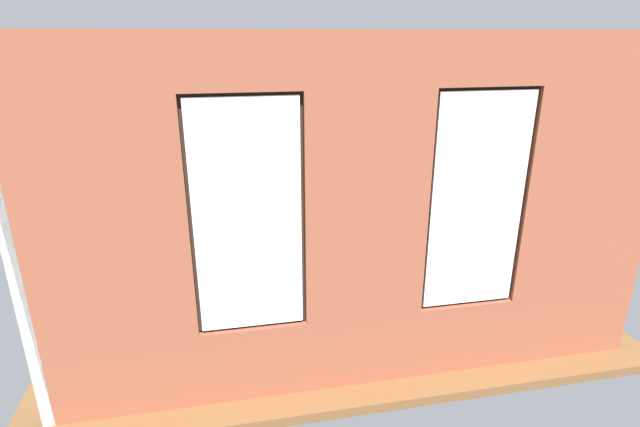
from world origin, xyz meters
TOP-DOWN VIEW (x-y plane):
  - ground_plane at (0.00, 0.00)m, footprint 6.27×5.79m
  - brick_wall_with_windows at (0.00, 2.51)m, footprint 5.67×0.30m
  - white_wall_right at (2.79, 0.20)m, footprint 0.10×4.79m
  - couch_by_window at (-0.19, 1.87)m, footprint 1.78×0.87m
  - couch_left at (-2.14, 0.76)m, footprint 0.90×2.10m
  - coffee_table at (-0.09, 0.29)m, footprint 1.45×0.89m
  - cup_ceramic at (0.10, 0.18)m, footprint 0.08×0.08m
  - candle_jar at (-0.48, 0.13)m, footprint 0.08×0.08m
  - remote_gray at (0.35, 0.42)m, footprint 0.16×0.15m
  - remote_silver at (-0.09, 0.29)m, footprint 0.16×0.16m
  - remote_black at (-0.19, 0.42)m, footprint 0.18×0.12m
  - media_console at (2.49, -0.58)m, footprint 0.92×0.42m
  - tv_flatscreen at (2.49, -0.59)m, footprint 0.92×0.20m
  - papasan_chair at (0.59, -1.78)m, footprint 1.19×1.19m
  - potted_plant_near_tv at (1.94, 0.33)m, footprint 0.71×0.86m
  - potted_plant_between_couches at (-1.53, 1.81)m, footprint 0.69×0.74m
  - potted_plant_foreground_right at (2.19, -1.83)m, footprint 1.04×0.98m
  - potted_plant_mid_room_small at (-1.12, -0.57)m, footprint 0.37×0.37m
  - potted_plant_by_left_couch at (-1.74, -0.73)m, footprint 0.30×0.30m
  - potted_plant_beside_window_right at (1.65, 1.97)m, footprint 0.54×0.54m
  - potted_plant_corner_near_left at (-2.30, -1.90)m, footprint 1.10×1.12m

SIDE VIEW (x-z plane):
  - ground_plane at x=0.00m, z-range -0.10..0.00m
  - media_console at x=2.49m, z-range 0.00..0.54m
  - couch_left at x=-2.14m, z-range -0.07..0.73m
  - couch_by_window at x=-0.19m, z-range -0.07..0.73m
  - potted_plant_by_left_couch at x=-1.74m, z-range 0.07..0.62m
  - coffee_table at x=-0.09m, z-range 0.16..0.56m
  - potted_plant_mid_room_small at x=-1.12m, z-range 0.09..0.69m
  - remote_gray at x=0.35m, z-range 0.41..0.43m
  - remote_silver at x=-0.09m, z-range 0.41..0.43m
  - remote_black at x=-0.19m, z-range 0.41..0.43m
  - cup_ceramic at x=0.10m, z-range 0.41..0.50m
  - papasan_chair at x=0.59m, z-range 0.10..0.82m
  - candle_jar at x=-0.48m, z-range 0.41..0.51m
  - potted_plant_between_couches at x=-1.53m, z-range 0.07..1.06m
  - potted_plant_corner_near_left at x=-2.30m, z-range -0.06..1.23m
  - potted_plant_beside_window_right at x=1.65m, z-range 0.14..1.15m
  - potted_plant_near_tv at x=1.94m, z-range 0.10..1.25m
  - potted_plant_foreground_right at x=2.19m, z-range 0.05..1.37m
  - tv_flatscreen at x=2.49m, z-range 0.55..1.22m
  - brick_wall_with_windows at x=0.00m, z-range -0.03..3.16m
  - white_wall_right at x=2.79m, z-range 0.00..3.20m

